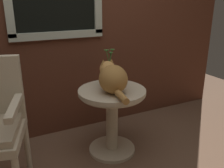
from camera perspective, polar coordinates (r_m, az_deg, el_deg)
The scene contains 4 objects.
back_wall at distance 2.43m, azimuth -12.56°, elevation 17.74°, with size 4.00×0.07×2.60m.
wicker_side_table at distance 2.18m, azimuth 0.00°, elevation -5.72°, with size 0.59×0.59×0.61m.
cat at distance 2.02m, azimuth 0.12°, elevation 1.41°, with size 0.28×0.56×0.24m.
pewter_vase_with_ivy at distance 2.22m, azimuth -0.62°, elevation 2.35°, with size 0.12×0.12×0.33m.
Camera 1 is at (-0.61, -1.57, 1.34)m, focal length 39.43 mm.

